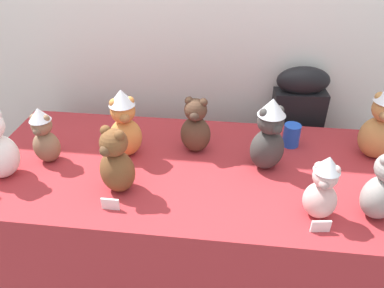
{
  "coord_description": "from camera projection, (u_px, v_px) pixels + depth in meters",
  "views": [
    {
      "loc": [
        0.16,
        -1.09,
        1.78
      ],
      "look_at": [
        0.0,
        0.25,
        0.91
      ],
      "focal_mm": 35.03,
      "sensor_mm": 36.0,
      "label": 1
    }
  ],
  "objects": [
    {
      "name": "wall_back",
      "position": [
        208.0,
        11.0,
        1.95
      ],
      "size": [
        7.0,
        0.08,
        2.6
      ],
      "primitive_type": "cube",
      "color": "silver",
      "rests_on": "ground_plane"
    },
    {
      "name": "display_table",
      "position": [
        192.0,
        229.0,
        1.89
      ],
      "size": [
        1.89,
        0.85,
        0.79
      ],
      "primitive_type": "cube",
      "color": "maroon",
      "rests_on": "ground_plane"
    },
    {
      "name": "instrument_case",
      "position": [
        291.0,
        151.0,
        2.21
      ],
      "size": [
        0.29,
        0.14,
        1.06
      ],
      "rotation": [
        0.0,
        0.0,
        0.07
      ],
      "color": "black",
      "rests_on": "ground_plane"
    },
    {
      "name": "teddy_bear_cocoa",
      "position": [
        196.0,
        127.0,
        1.71
      ],
      "size": [
        0.15,
        0.13,
        0.27
      ],
      "rotation": [
        0.0,
        0.0,
        -0.12
      ],
      "color": "#4C3323",
      "rests_on": "display_table"
    },
    {
      "name": "teddy_bear_mocha",
      "position": [
        44.0,
        136.0,
        1.64
      ],
      "size": [
        0.13,
        0.11,
        0.27
      ],
      "rotation": [
        0.0,
        0.0,
        -0.06
      ],
      "color": "#7F6047",
      "rests_on": "display_table"
    },
    {
      "name": "teddy_bear_blush",
      "position": [
        322.0,
        188.0,
        1.34
      ],
      "size": [
        0.14,
        0.13,
        0.27
      ],
      "rotation": [
        0.0,
        0.0,
        -0.27
      ],
      "color": "beige",
      "rests_on": "display_table"
    },
    {
      "name": "teddy_bear_ginger",
      "position": [
        124.0,
        124.0,
        1.67
      ],
      "size": [
        0.19,
        0.18,
        0.33
      ],
      "rotation": [
        0.0,
        0.0,
        0.44
      ],
      "color": "#D17F3D",
      "rests_on": "display_table"
    },
    {
      "name": "teddy_bear_caramel",
      "position": [
        382.0,
        123.0,
        1.64
      ],
      "size": [
        0.2,
        0.18,
        0.36
      ],
      "rotation": [
        0.0,
        0.0,
        -0.33
      ],
      "color": "#B27A42",
      "rests_on": "display_table"
    },
    {
      "name": "teddy_bear_charcoal",
      "position": [
        269.0,
        135.0,
        1.58
      ],
      "size": [
        0.19,
        0.18,
        0.34
      ],
      "rotation": [
        0.0,
        0.0,
        0.49
      ],
      "color": "#383533",
      "rests_on": "display_table"
    },
    {
      "name": "teddy_bear_chestnut",
      "position": [
        116.0,
        162.0,
        1.47
      ],
      "size": [
        0.19,
        0.18,
        0.29
      ],
      "rotation": [
        0.0,
        0.0,
        -0.42
      ],
      "color": "brown",
      "rests_on": "display_table"
    },
    {
      "name": "teddy_bear_ash",
      "position": [
        384.0,
        188.0,
        1.34
      ],
      "size": [
        0.18,
        0.17,
        0.28
      ],
      "rotation": [
        0.0,
        0.0,
        0.39
      ],
      "color": "gray",
      "rests_on": "display_table"
    },
    {
      "name": "party_cup_blue",
      "position": [
        291.0,
        135.0,
        1.79
      ],
      "size": [
        0.08,
        0.08,
        0.11
      ],
      "primitive_type": "cylinder",
      "color": "blue",
      "rests_on": "display_table"
    },
    {
      "name": "name_card_front_left",
      "position": [
        110.0,
        204.0,
        1.43
      ],
      "size": [
        0.07,
        0.01,
        0.05
      ],
      "primitive_type": "cube",
      "rotation": [
        0.0,
        0.0,
        -0.01
      ],
      "color": "white",
      "rests_on": "display_table"
    },
    {
      "name": "name_card_front_middle",
      "position": [
        321.0,
        226.0,
        1.33
      ],
      "size": [
        0.07,
        0.02,
        0.05
      ],
      "primitive_type": "cube",
      "rotation": [
        0.0,
        0.0,
        0.14
      ],
      "color": "white",
      "rests_on": "display_table"
    }
  ]
}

